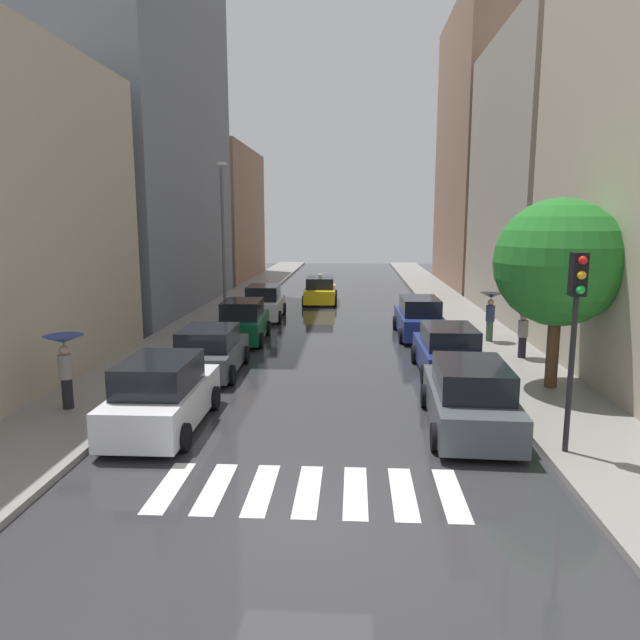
{
  "coord_description": "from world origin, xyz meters",
  "views": [
    {
      "loc": [
        0.83,
        -9.0,
        5.11
      ],
      "look_at": [
        -0.55,
        14.64,
        1.02
      ],
      "focal_mm": 32.68,
      "sensor_mm": 36.0,
      "label": 1
    }
  ],
  "objects": [
    {
      "name": "ground_plane",
      "position": [
        0.0,
        24.0,
        -0.02
      ],
      "size": [
        28.0,
        72.0,
        0.04
      ],
      "primitive_type": "cube",
      "color": "#303032"
    },
    {
      "name": "sidewalk_left",
      "position": [
        -6.5,
        24.0,
        0.07
      ],
      "size": [
        3.0,
        72.0,
        0.15
      ],
      "primitive_type": "cube",
      "color": "gray",
      "rests_on": "ground"
    },
    {
      "name": "sidewalk_right",
      "position": [
        6.5,
        24.0,
        0.07
      ],
      "size": [
        3.0,
        72.0,
        0.15
      ],
      "primitive_type": "cube",
      "color": "gray",
      "rests_on": "ground"
    },
    {
      "name": "crosswalk_stripes",
      "position": [
        0.0,
        1.36,
        0.01
      ],
      "size": [
        5.85,
        2.2,
        0.01
      ],
      "color": "silver",
      "rests_on": "ground"
    },
    {
      "name": "building_left_mid",
      "position": [
        -11.0,
        24.29,
        12.76
      ],
      "size": [
        6.0,
        17.21,
        25.53
      ],
      "primitive_type": "cube",
      "color": "slate",
      "rests_on": "ground"
    },
    {
      "name": "building_left_far",
      "position": [
        -11.0,
        41.22,
        5.53
      ],
      "size": [
        6.0,
        14.51,
        11.05
      ],
      "primitive_type": "cube",
      "color": "#8C6B56",
      "rests_on": "ground"
    },
    {
      "name": "building_right_mid",
      "position": [
        11.0,
        22.6,
        7.25
      ],
      "size": [
        6.0,
        12.86,
        14.49
      ],
      "primitive_type": "cube",
      "color": "#9E9384",
      "rests_on": "ground"
    },
    {
      "name": "building_right_far",
      "position": [
        11.0,
        37.45,
        10.33
      ],
      "size": [
        6.0,
        15.09,
        20.66
      ],
      "primitive_type": "cube",
      "color": "#8C6B56",
      "rests_on": "ground"
    },
    {
      "name": "parked_car_left_nearest",
      "position": [
        -3.85,
        4.53,
        0.84
      ],
      "size": [
        2.07,
        4.43,
        1.81
      ],
      "rotation": [
        0.0,
        0.0,
        1.58
      ],
      "color": "silver",
      "rests_on": "ground"
    },
    {
      "name": "parked_car_left_second",
      "position": [
        -3.96,
        9.74,
        0.75
      ],
      "size": [
        2.19,
        4.25,
        1.59
      ],
      "rotation": [
        0.0,
        0.0,
        1.59
      ],
      "color": "#474C51",
      "rests_on": "ground"
    },
    {
      "name": "parked_car_left_third",
      "position": [
        -3.84,
        15.0,
        0.83
      ],
      "size": [
        2.1,
        4.16,
        1.78
      ],
      "rotation": [
        0.0,
        0.0,
        1.61
      ],
      "color": "#0C4C2D",
      "rests_on": "ground"
    },
    {
      "name": "parked_car_left_fourth",
      "position": [
        -3.83,
        20.69,
        0.82
      ],
      "size": [
        2.12,
        4.23,
        1.77
      ],
      "rotation": [
        0.0,
        0.0,
        1.6
      ],
      "color": "silver",
      "rests_on": "ground"
    },
    {
      "name": "parked_car_right_nearest",
      "position": [
        3.7,
        4.93,
        0.8
      ],
      "size": [
        2.25,
        4.77,
        1.71
      ],
      "rotation": [
        0.0,
        0.0,
        1.53
      ],
      "color": "#474C51",
      "rests_on": "ground"
    },
    {
      "name": "parked_car_right_second",
      "position": [
        3.99,
        10.17,
        0.77
      ],
      "size": [
        2.1,
        4.4,
        1.65
      ],
      "rotation": [
        0.0,
        0.0,
        1.58
      ],
      "color": "navy",
      "rests_on": "ground"
    },
    {
      "name": "parked_car_right_third",
      "position": [
        3.71,
        16.51,
        0.82
      ],
      "size": [
        2.05,
        4.77,
        1.76
      ],
      "rotation": [
        0.0,
        0.0,
        1.59
      ],
      "color": "navy",
      "rests_on": "ground"
    },
    {
      "name": "taxi_midroad",
      "position": [
        -1.25,
        26.7,
        0.76
      ],
      "size": [
        2.16,
        4.54,
        1.81
      ],
      "rotation": [
        0.0,
        0.0,
        1.59
      ],
      "color": "yellow",
      "rests_on": "ground"
    },
    {
      "name": "pedestrian_foreground",
      "position": [
        -6.74,
        5.47,
        1.6
      ],
      "size": [
        1.02,
        1.02,
        1.98
      ],
      "rotation": [
        0.0,
        0.0,
        5.39
      ],
      "color": "black",
      "rests_on": "sidewalk_left"
    },
    {
      "name": "pedestrian_near_tree",
      "position": [
        6.97,
        12.07,
        1.49
      ],
      "size": [
        0.94,
        0.94,
        1.87
      ],
      "rotation": [
        0.0,
        0.0,
        1.13
      ],
      "color": "black",
      "rests_on": "sidewalk_right"
    },
    {
      "name": "pedestrian_by_kerb",
      "position": [
        6.45,
        14.98,
        1.56
      ],
      "size": [
        0.9,
        0.9,
        2.01
      ],
      "rotation": [
        0.0,
        0.0,
        1.83
      ],
      "color": "#38513D",
      "rests_on": "sidewalk_right"
    },
    {
      "name": "street_tree_right",
      "position": [
        6.76,
        8.28,
        3.87
      ],
      "size": [
        3.71,
        3.71,
        5.59
      ],
      "color": "#513823",
      "rests_on": "sidewalk_right"
    },
    {
      "name": "traffic_light_right_corner",
      "position": [
        5.45,
        3.24,
        3.29
      ],
      "size": [
        0.3,
        0.42,
        4.3
      ],
      "color": "black",
      "rests_on": "sidewalk_right"
    },
    {
      "name": "lamp_post_left",
      "position": [
        -5.55,
        19.26,
        4.53
      ],
      "size": [
        0.6,
        0.28,
        7.67
      ],
      "color": "#595B60",
      "rests_on": "sidewalk_left"
    }
  ]
}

